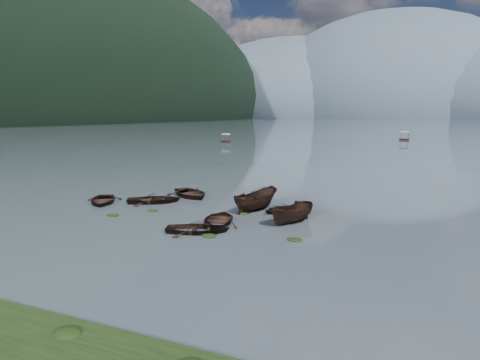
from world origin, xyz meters
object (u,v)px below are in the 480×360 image
at_px(rowboat_3, 220,223).
at_px(pontoon_centre, 404,140).
at_px(pontoon_left, 226,143).
at_px(rowboat_0, 103,203).

bearing_deg(rowboat_3, pontoon_centre, -109.18).
bearing_deg(pontoon_left, pontoon_centre, 8.85).
bearing_deg(rowboat_0, rowboat_3, -43.33).
distance_m(pontoon_left, pontoon_centre, 54.02).
bearing_deg(pontoon_left, rowboat_3, -90.16).
xyz_separation_m(rowboat_3, pontoon_centre, (6.53, 110.27, 0.00)).
relative_size(rowboat_0, pontoon_left, 0.75).
height_order(rowboat_3, pontoon_centre, pontoon_centre).
height_order(rowboat_0, pontoon_centre, pontoon_centre).
bearing_deg(pontoon_left, rowboat_0, -97.53).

